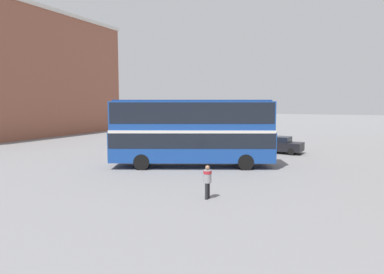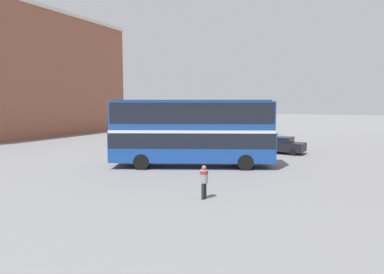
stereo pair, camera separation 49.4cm
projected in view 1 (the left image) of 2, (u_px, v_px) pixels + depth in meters
name	position (u px, v px, depth m)	size (l,w,h in m)	color
ground_plane	(183.00, 165.00, 25.11)	(240.00, 240.00, 0.00)	slate
building_row_left	(12.00, 73.00, 46.10)	(11.57, 32.09, 17.02)	#935642
double_decker_bus	(192.00, 129.00, 24.21)	(11.48, 7.08, 4.77)	#194293
pedestrian_foreground	(207.00, 178.00, 16.25)	(0.40, 0.40, 1.62)	#232328
parked_car_kerb_near	(280.00, 145.00, 31.15)	(4.08, 2.24, 1.51)	black
parked_car_kerb_far	(128.00, 137.00, 37.55)	(4.34, 2.40, 1.50)	navy
parked_car_side_street	(258.00, 135.00, 40.61)	(4.19, 2.50, 1.47)	slate
no_entry_sign	(116.00, 140.00, 27.28)	(0.60, 0.08, 2.39)	gray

